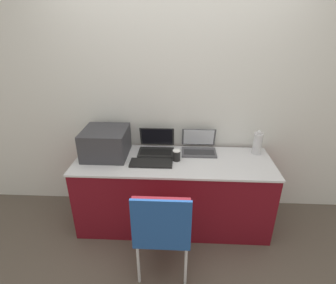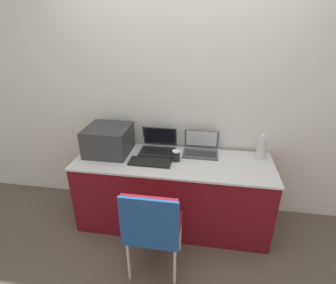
% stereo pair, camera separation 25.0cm
% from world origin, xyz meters
% --- Properties ---
extents(ground_plane, '(14.00, 14.00, 0.00)m').
position_xyz_m(ground_plane, '(0.00, 0.00, 0.00)').
color(ground_plane, brown).
extents(wall_back, '(8.00, 0.05, 2.60)m').
position_xyz_m(wall_back, '(0.00, 0.70, 1.30)').
color(wall_back, silver).
rests_on(wall_back, ground_plane).
extents(table, '(1.92, 0.65, 0.74)m').
position_xyz_m(table, '(0.00, 0.31, 0.37)').
color(table, maroon).
rests_on(table, ground_plane).
extents(printer, '(0.43, 0.42, 0.28)m').
position_xyz_m(printer, '(-0.68, 0.39, 0.89)').
color(printer, '#333338').
rests_on(printer, table).
extents(laptop_left, '(0.36, 0.29, 0.23)m').
position_xyz_m(laptop_left, '(-0.18, 0.51, 0.80)').
color(laptop_left, black).
rests_on(laptop_left, table).
extents(laptop_right, '(0.35, 0.28, 0.22)m').
position_xyz_m(laptop_right, '(0.26, 0.53, 0.79)').
color(laptop_right, '#4C4C51').
rests_on(laptop_right, table).
extents(external_keyboard, '(0.40, 0.16, 0.02)m').
position_xyz_m(external_keyboard, '(-0.21, 0.23, 0.75)').
color(external_keyboard, black).
rests_on(external_keyboard, table).
extents(coffee_cup, '(0.08, 0.08, 0.11)m').
position_xyz_m(coffee_cup, '(0.03, 0.31, 0.80)').
color(coffee_cup, black).
rests_on(coffee_cup, table).
extents(metal_pitcher, '(0.09, 0.09, 0.26)m').
position_xyz_m(metal_pitcher, '(0.84, 0.50, 0.86)').
color(metal_pitcher, silver).
rests_on(metal_pitcher, table).
extents(chair, '(0.44, 0.43, 0.86)m').
position_xyz_m(chair, '(-0.06, -0.37, 0.54)').
color(chair, maroon).
rests_on(chair, ground_plane).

